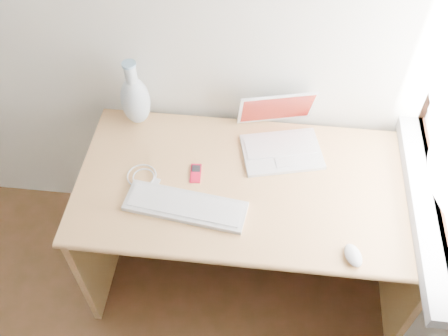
# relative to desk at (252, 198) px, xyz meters

# --- Properties ---
(desk) EXTENTS (1.43, 0.72, 0.76)m
(desk) POSITION_rel_desk_xyz_m (0.00, 0.00, 0.00)
(desk) COLOR tan
(desk) RESTS_ON floor
(laptop) EXTENTS (0.37, 0.35, 0.22)m
(laptop) POSITION_rel_desk_xyz_m (0.11, 0.13, 0.27)
(laptop) COLOR white
(laptop) RESTS_ON desk
(external_keyboard) EXTENTS (0.49, 0.20, 0.02)m
(external_keyboard) POSITION_rel_desk_xyz_m (-0.25, -0.23, 0.23)
(external_keyboard) COLOR silver
(external_keyboard) RESTS_ON desk
(mouse) EXTENTS (0.09, 0.11, 0.03)m
(mouse) POSITION_rel_desk_xyz_m (0.38, -0.39, 0.24)
(mouse) COLOR white
(mouse) RESTS_ON desk
(ipod) EXTENTS (0.05, 0.10, 0.01)m
(ipod) POSITION_rel_desk_xyz_m (-0.24, -0.06, 0.22)
(ipod) COLOR #B70C29
(ipod) RESTS_ON desk
(cable_coil) EXTENTS (0.16, 0.16, 0.01)m
(cable_coil) POSITION_rel_desk_xyz_m (-0.46, -0.10, 0.22)
(cable_coil) COLOR silver
(cable_coil) RESTS_ON desk
(remote) EXTENTS (0.05, 0.09, 0.01)m
(remote) POSITION_rel_desk_xyz_m (-0.40, -0.15, 0.22)
(remote) COLOR silver
(remote) RESTS_ON desk
(vase) EXTENTS (0.13, 0.13, 0.32)m
(vase) POSITION_rel_desk_xyz_m (-0.54, 0.21, 0.35)
(vase) COLOR silver
(vase) RESTS_ON desk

